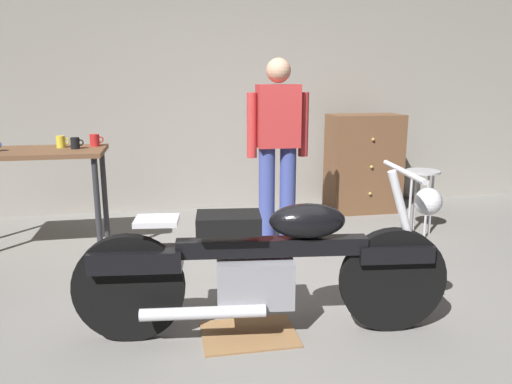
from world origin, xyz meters
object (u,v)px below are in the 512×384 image
object	(u,v)px
motorcycle	(266,263)
mug_red_diner	(95,140)
shop_stool	(422,185)
mug_black_matte	(75,143)
mug_yellow_tall	(61,142)
wooden_dresser	(363,163)
person_standing	(278,142)

from	to	relation	value
motorcycle	mug_red_diner	size ratio (longest dim) A/B	18.31
shop_stool	mug_red_diner	xyz separation A→B (m)	(-3.01, 0.35, 0.46)
motorcycle	shop_stool	xyz separation A→B (m)	(1.85, 1.59, 0.05)
mug_red_diner	shop_stool	bearing A→B (deg)	-6.69
mug_black_matte	mug_yellow_tall	xyz separation A→B (m)	(-0.14, 0.10, 0.00)
mug_red_diner	mug_yellow_tall	xyz separation A→B (m)	(-0.28, -0.04, -0.00)
mug_red_diner	wooden_dresser	bearing A→B (deg)	12.29
mug_black_matte	person_standing	bearing A→B (deg)	-2.20
person_standing	mug_yellow_tall	world-z (taller)	person_standing
person_standing	mug_black_matte	bearing A→B (deg)	-1.97
motorcycle	mug_black_matte	xyz separation A→B (m)	(-1.30, 1.79, 0.50)
motorcycle	mug_black_matte	distance (m)	2.27
motorcycle	mug_black_matte	bearing A→B (deg)	132.28
shop_stool	wooden_dresser	world-z (taller)	wooden_dresser
motorcycle	mug_red_diner	xyz separation A→B (m)	(-1.16, 1.94, 0.50)
mug_black_matte	mug_red_diner	world-z (taller)	mug_red_diner
person_standing	shop_stool	distance (m)	1.46
mug_black_matte	mug_red_diner	xyz separation A→B (m)	(0.14, 0.15, 0.00)
person_standing	shop_stool	xyz separation A→B (m)	(1.39, -0.14, -0.43)
person_standing	mug_red_diner	world-z (taller)	person_standing
person_standing	shop_stool	world-z (taller)	person_standing
wooden_dresser	mug_black_matte	world-z (taller)	wooden_dresser
motorcycle	shop_stool	distance (m)	2.44
person_standing	wooden_dresser	size ratio (longest dim) A/B	1.52
motorcycle	mug_red_diner	bearing A→B (deg)	127.18
mug_yellow_tall	mug_black_matte	bearing A→B (deg)	-36.80
mug_yellow_tall	person_standing	bearing A→B (deg)	-5.08
person_standing	mug_black_matte	distance (m)	1.77
motorcycle	person_standing	size ratio (longest dim) A/B	1.31
person_standing	wooden_dresser	xyz separation A→B (m)	(1.19, 0.83, -0.38)
mug_black_matte	mug_red_diner	size ratio (longest dim) A/B	0.91
motorcycle	mug_red_diner	world-z (taller)	mug_red_diner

